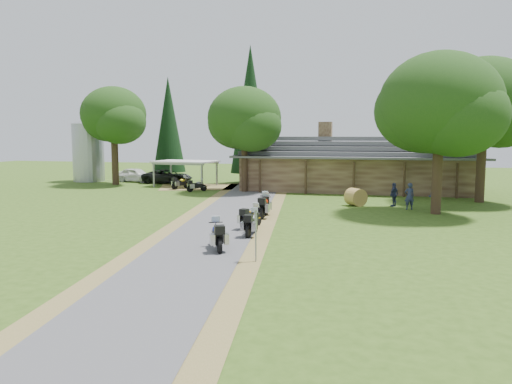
% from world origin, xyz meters
% --- Properties ---
extents(ground, '(120.00, 120.00, 0.00)m').
position_xyz_m(ground, '(0.00, 0.00, 0.00)').
color(ground, '#314C15').
rests_on(ground, ground).
extents(driveway, '(51.95, 51.95, 0.00)m').
position_xyz_m(driveway, '(-0.50, 4.00, 0.00)').
color(driveway, '#414143').
rests_on(driveway, ground).
extents(lodge, '(21.40, 9.40, 4.90)m').
position_xyz_m(lodge, '(6.00, 24.00, 2.45)').
color(lodge, '#4E3628').
rests_on(lodge, ground).
extents(silo, '(3.69, 3.69, 6.67)m').
position_xyz_m(silo, '(-22.48, 25.57, 3.33)').
color(silo, gray).
rests_on(silo, ground).
extents(carport, '(6.14, 4.46, 2.49)m').
position_xyz_m(carport, '(-10.31, 23.10, 1.24)').
color(carport, silver).
rests_on(carport, ground).
extents(car_white_sedan, '(3.37, 6.02, 1.90)m').
position_xyz_m(car_white_sedan, '(-17.11, 25.92, 0.95)').
color(car_white_sedan, white).
rests_on(car_white_sedan, ground).
extents(car_dark_suv, '(2.97, 5.81, 2.14)m').
position_xyz_m(car_dark_suv, '(-13.25, 25.37, 1.07)').
color(car_dark_suv, black).
rests_on(car_dark_suv, ground).
extents(motorcycle_row_a, '(1.45, 2.10, 1.38)m').
position_xyz_m(motorcycle_row_a, '(1.20, -1.85, 0.69)').
color(motorcycle_row_a, '#141994').
rests_on(motorcycle_row_a, ground).
extents(motorcycle_row_b, '(0.65, 1.92, 1.31)m').
position_xyz_m(motorcycle_row_b, '(1.89, 1.54, 0.65)').
color(motorcycle_row_b, '#939599').
rests_on(motorcycle_row_b, ground).
extents(motorcycle_row_c, '(1.08, 1.99, 1.30)m').
position_xyz_m(motorcycle_row_c, '(1.37, 3.40, 0.65)').
color(motorcycle_row_c, '#D4940A').
rests_on(motorcycle_row_c, ground).
extents(motorcycle_row_d, '(0.83, 2.17, 1.45)m').
position_xyz_m(motorcycle_row_d, '(1.24, 7.09, 0.73)').
color(motorcycle_row_d, red).
rests_on(motorcycle_row_d, ground).
extents(motorcycle_row_e, '(1.14, 2.08, 1.35)m').
position_xyz_m(motorcycle_row_e, '(1.00, 8.45, 0.68)').
color(motorcycle_row_e, black).
rests_on(motorcycle_row_e, ground).
extents(motorcycle_carport_a, '(1.37, 1.85, 1.22)m').
position_xyz_m(motorcycle_carport_a, '(-9.83, 20.65, 0.61)').
color(motorcycle_carport_a, yellow).
rests_on(motorcycle_carport_a, ground).
extents(motorcycle_carport_b, '(1.56, 1.63, 1.17)m').
position_xyz_m(motorcycle_carport_b, '(-7.63, 19.04, 0.58)').
color(motorcycle_carport_b, slate).
rests_on(motorcycle_carport_b, ground).
extents(person_a, '(0.70, 0.58, 2.11)m').
position_xyz_m(person_a, '(10.03, 12.44, 1.06)').
color(person_a, '#2B3353').
rests_on(person_a, ground).
extents(person_b, '(0.66, 0.59, 1.93)m').
position_xyz_m(person_b, '(11.65, 12.77, 0.97)').
color(person_b, '#2B3353').
rests_on(person_b, ground).
extents(person_c, '(0.63, 0.69, 1.96)m').
position_xyz_m(person_c, '(9.07, 13.71, 0.98)').
color(person_c, '#2B3353').
rests_on(person_c, ground).
extents(hay_bale, '(1.68, 1.66, 1.24)m').
position_xyz_m(hay_bale, '(6.45, 13.39, 0.62)').
color(hay_bale, '#A4803C').
rests_on(hay_bale, ground).
extents(sign_post, '(0.38, 0.06, 2.10)m').
position_xyz_m(sign_post, '(3.35, -3.51, 1.05)').
color(sign_post, gray).
rests_on(sign_post, ground).
extents(oak_lodge_left, '(6.40, 6.40, 10.41)m').
position_xyz_m(oak_lodge_left, '(-3.47, 19.83, 5.21)').
color(oak_lodge_left, '#12330F').
rests_on(oak_lodge_left, ground).
extents(oak_lodge_right, '(7.54, 7.54, 12.03)m').
position_xyz_m(oak_lodge_right, '(15.33, 17.57, 6.01)').
color(oak_lodge_right, '#12330F').
rests_on(oak_lodge_right, ground).
extents(oak_driveway, '(7.50, 7.50, 11.26)m').
position_xyz_m(oak_driveway, '(11.57, 10.95, 5.63)').
color(oak_driveway, '#12330F').
rests_on(oak_driveway, ground).
extents(oak_silo, '(6.41, 6.41, 11.37)m').
position_xyz_m(oak_silo, '(-17.77, 22.88, 5.68)').
color(oak_silo, '#12330F').
rests_on(oak_silo, ground).
extents(cedar_near, '(4.14, 4.14, 14.12)m').
position_xyz_m(cedar_near, '(-5.00, 27.80, 7.06)').
color(cedar_near, black).
rests_on(cedar_near, ground).
extents(cedar_far, '(3.53, 3.53, 11.29)m').
position_xyz_m(cedar_far, '(-14.54, 28.88, 5.65)').
color(cedar_far, black).
rests_on(cedar_far, ground).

